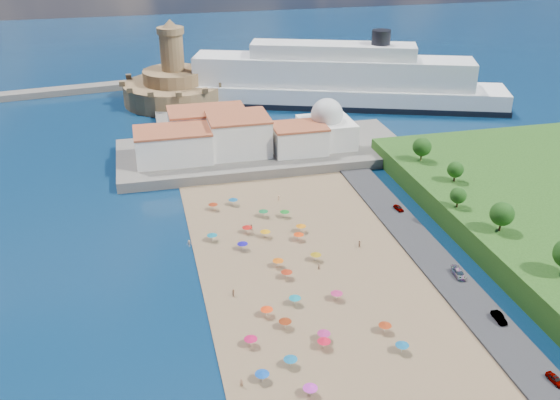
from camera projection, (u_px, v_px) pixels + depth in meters
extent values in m
plane|color=#071938|center=(289.00, 287.00, 130.95)|extent=(700.00, 700.00, 0.00)
cube|color=#59544C|center=(263.00, 152.00, 196.26)|extent=(90.00, 36.00, 3.00)
cube|color=#59544C|center=(183.00, 123.00, 222.42)|extent=(18.00, 70.00, 2.40)
cube|color=silver|center=(173.00, 146.00, 184.29)|extent=(22.00, 14.00, 9.00)
cube|color=silver|center=(239.00, 135.00, 189.78)|extent=(18.00, 16.00, 11.00)
cube|color=silver|center=(299.00, 139.00, 190.70)|extent=(16.00, 12.00, 8.00)
cube|color=silver|center=(207.00, 126.00, 198.83)|extent=(24.00, 14.00, 10.00)
cube|color=silver|center=(326.00, 133.00, 196.28)|extent=(16.00, 16.00, 8.00)
sphere|color=silver|center=(327.00, 114.00, 193.66)|extent=(10.00, 10.00, 10.00)
cylinder|color=silver|center=(327.00, 102.00, 192.00)|extent=(1.20, 1.20, 1.60)
cylinder|color=olive|center=(175.00, 92.00, 247.45)|extent=(40.00, 40.00, 8.00)
cylinder|color=olive|center=(174.00, 76.00, 244.61)|extent=(24.00, 24.00, 5.00)
cylinder|color=olive|center=(172.00, 52.00, 240.46)|extent=(9.00, 9.00, 14.00)
cylinder|color=olive|center=(170.00, 30.00, 236.88)|extent=(10.40, 10.40, 2.40)
cone|color=olive|center=(170.00, 23.00, 235.70)|extent=(6.00, 6.00, 3.00)
cube|color=black|center=(331.00, 102.00, 245.74)|extent=(133.41, 63.77, 2.16)
cube|color=white|center=(331.00, 95.00, 244.46)|extent=(132.33, 63.06, 8.01)
cube|color=white|center=(332.00, 71.00, 240.38)|extent=(105.99, 50.78, 10.68)
cube|color=white|center=(333.00, 50.00, 236.89)|extent=(62.87, 32.56, 5.34)
cylinder|color=black|center=(381.00, 37.00, 232.85)|extent=(7.12, 7.12, 5.34)
cylinder|color=gray|center=(247.00, 230.00, 150.81)|extent=(0.07, 0.07, 2.00)
cone|color=#AD130D|center=(247.00, 226.00, 150.41)|extent=(2.50, 2.50, 0.60)
cylinder|color=gray|center=(278.00, 263.00, 137.02)|extent=(0.07, 0.07, 2.00)
cone|color=#DD5A09|center=(278.00, 260.00, 136.63)|extent=(2.50, 2.50, 0.60)
cylinder|color=gray|center=(285.00, 324.00, 117.45)|extent=(0.07, 0.07, 2.00)
cone|color=maroon|center=(285.00, 320.00, 117.06)|extent=(2.50, 2.50, 0.60)
cylinder|color=gray|center=(287.00, 274.00, 132.88)|extent=(0.07, 0.07, 2.00)
cone|color=#9D260E|center=(287.00, 271.00, 132.48)|extent=(2.50, 2.50, 0.60)
cylinder|color=gray|center=(337.00, 296.00, 125.75)|extent=(0.07, 0.07, 2.00)
cone|color=#AF255D|center=(337.00, 292.00, 125.36)|extent=(2.50, 2.50, 0.60)
cylinder|color=gray|center=(324.00, 336.00, 114.22)|extent=(0.07, 0.07, 2.00)
cone|color=#AA246B|center=(324.00, 332.00, 113.83)|extent=(2.50, 2.50, 0.60)
cylinder|color=gray|center=(267.00, 312.00, 120.83)|extent=(0.07, 0.07, 2.00)
cone|color=#F6370A|center=(267.00, 308.00, 120.44)|extent=(2.50, 2.50, 0.60)
cylinder|color=gray|center=(295.00, 301.00, 124.28)|extent=(0.07, 0.07, 2.00)
cone|color=#0F798C|center=(295.00, 297.00, 123.88)|extent=(2.50, 2.50, 0.60)
cylinder|color=gray|center=(310.00, 391.00, 101.51)|extent=(0.07, 0.07, 2.00)
cone|color=#C62AB8|center=(310.00, 387.00, 101.12)|extent=(2.50, 2.50, 0.60)
cylinder|color=gray|center=(285.00, 214.00, 158.32)|extent=(0.07, 0.07, 2.00)
cone|color=#15771F|center=(285.00, 211.00, 157.93)|extent=(2.50, 2.50, 0.60)
cylinder|color=gray|center=(262.00, 377.00, 104.51)|extent=(0.07, 0.07, 2.00)
cone|color=#0D46AE|center=(262.00, 372.00, 104.12)|extent=(2.50, 2.50, 0.60)
cylinder|color=gray|center=(299.00, 237.00, 147.64)|extent=(0.07, 0.07, 2.00)
cone|color=#EB3A0A|center=(299.00, 233.00, 147.25)|extent=(2.50, 2.50, 0.60)
cylinder|color=gray|center=(213.00, 207.00, 162.08)|extent=(0.07, 0.07, 2.00)
cone|color=maroon|center=(213.00, 204.00, 161.68)|extent=(2.50, 2.50, 0.60)
cylinder|color=gray|center=(251.00, 342.00, 112.77)|extent=(0.07, 0.07, 2.00)
cone|color=#BF0F47|center=(251.00, 338.00, 112.37)|extent=(2.50, 2.50, 0.60)
cylinder|color=gray|center=(402.00, 348.00, 111.22)|extent=(0.07, 0.07, 2.00)
cone|color=#0F5D90|center=(402.00, 344.00, 110.82)|extent=(2.50, 2.50, 0.60)
cylinder|color=gray|center=(265.00, 234.00, 148.92)|extent=(0.07, 0.07, 2.00)
cone|color=orange|center=(265.00, 231.00, 148.52)|extent=(2.50, 2.50, 0.60)
cylinder|color=gray|center=(263.00, 213.00, 158.56)|extent=(0.07, 0.07, 2.00)
cone|color=#116531|center=(263.00, 210.00, 158.17)|extent=(2.50, 2.50, 0.60)
cylinder|color=gray|center=(290.00, 362.00, 107.84)|extent=(0.07, 0.07, 2.00)
cone|color=#106293|center=(291.00, 358.00, 107.44)|extent=(2.50, 2.50, 0.60)
cylinder|color=gray|center=(233.00, 202.00, 164.62)|extent=(0.07, 0.07, 2.00)
cone|color=navy|center=(233.00, 199.00, 164.22)|extent=(2.50, 2.50, 0.60)
cylinder|color=gray|center=(316.00, 257.00, 139.30)|extent=(0.07, 0.07, 2.00)
cone|color=#98760D|center=(316.00, 254.00, 138.91)|extent=(2.50, 2.50, 0.60)
cylinder|color=gray|center=(243.00, 246.00, 143.72)|extent=(0.07, 0.07, 2.00)
cone|color=#150B96|center=(242.00, 243.00, 143.33)|extent=(2.50, 2.50, 0.60)
cylinder|color=gray|center=(385.00, 328.00, 116.36)|extent=(0.07, 0.07, 2.00)
cone|color=#992D0D|center=(385.00, 324.00, 115.97)|extent=(2.50, 2.50, 0.60)
cylinder|color=gray|center=(212.00, 237.00, 147.34)|extent=(0.07, 0.07, 2.00)
cone|color=#0E6B82|center=(212.00, 234.00, 146.95)|extent=(2.50, 2.50, 0.60)
cylinder|color=gray|center=(301.00, 228.00, 151.43)|extent=(0.07, 0.07, 2.00)
cone|color=orange|center=(301.00, 225.00, 151.04)|extent=(2.50, 2.50, 0.60)
cylinder|color=gray|center=(324.00, 344.00, 112.18)|extent=(0.07, 0.07, 2.00)
cone|color=red|center=(324.00, 340.00, 111.79)|extent=(2.50, 2.50, 0.60)
imported|color=tan|center=(319.00, 267.00, 136.05)|extent=(0.64, 0.48, 1.59)
imported|color=tan|center=(189.00, 243.00, 145.17)|extent=(1.18, 0.84, 1.65)
imported|color=tan|center=(279.00, 198.00, 166.77)|extent=(1.28, 1.30, 1.79)
imported|color=tan|center=(242.00, 383.00, 103.40)|extent=(0.74, 0.64, 1.70)
imported|color=tan|center=(234.00, 293.00, 127.02)|extent=(0.99, 1.04, 1.70)
imported|color=tan|center=(359.00, 244.00, 145.07)|extent=(1.09, 1.62, 1.67)
imported|color=tan|center=(251.00, 227.00, 152.36)|extent=(0.99, 1.00, 1.63)
imported|color=gray|center=(499.00, 317.00, 119.06)|extent=(1.60, 4.23, 1.38)
imported|color=gray|center=(459.00, 273.00, 133.00)|extent=(2.30, 5.01, 1.42)
imported|color=gray|center=(555.00, 379.00, 103.91)|extent=(1.77, 3.70, 1.22)
imported|color=gray|center=(399.00, 208.00, 161.26)|extent=(1.90, 3.70, 1.20)
cylinder|color=#382314|center=(500.00, 225.00, 139.84)|extent=(0.50, 0.50, 3.04)
sphere|color=#14380F|center=(502.00, 214.00, 138.64)|extent=(5.48, 5.48, 5.48)
cylinder|color=#382314|center=(457.00, 203.00, 150.77)|extent=(0.50, 0.50, 2.24)
sphere|color=#14380F|center=(458.00, 195.00, 149.89)|extent=(4.03, 4.03, 4.03)
cylinder|color=#382314|center=(454.00, 177.00, 164.46)|extent=(0.50, 0.50, 2.42)
sphere|color=#14380F|center=(455.00, 169.00, 163.51)|extent=(4.36, 4.36, 4.36)
cylinder|color=#382314|center=(421.00, 156.00, 177.47)|extent=(0.50, 0.50, 2.96)
sphere|color=#14380F|center=(422.00, 147.00, 176.30)|extent=(5.34, 5.34, 5.34)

